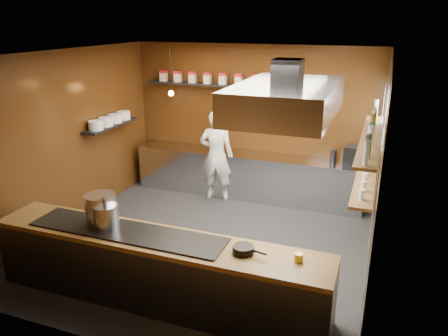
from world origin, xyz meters
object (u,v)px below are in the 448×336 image
at_px(stockpot_small, 106,216).
at_px(chef, 216,156).
at_px(extractor_hood, 286,99).
at_px(espresso_machine, 356,156).
at_px(stockpot_large, 101,209).

height_order(stockpot_small, chef, chef).
xyz_separation_m(extractor_hood, espresso_machine, (0.78, 2.57, -1.42)).
height_order(stockpot_large, stockpot_small, stockpot_large).
relative_size(extractor_hood, chef, 1.10).
xyz_separation_m(stockpot_large, chef, (0.31, 3.34, -0.23)).
distance_m(stockpot_small, chef, 3.43).
bearing_deg(extractor_hood, stockpot_small, -149.20).
relative_size(stockpot_small, espresso_machine, 0.89).
bearing_deg(extractor_hood, espresso_machine, 73.16).
xyz_separation_m(stockpot_small, chef, (0.17, 3.42, -0.18)).
bearing_deg(espresso_machine, stockpot_large, -115.03).
relative_size(stockpot_large, stockpot_small, 1.25).
xyz_separation_m(extractor_hood, stockpot_small, (-2.00, -1.19, -1.41)).
bearing_deg(stockpot_small, extractor_hood, 30.80).
height_order(stockpot_large, espresso_machine, stockpot_large).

